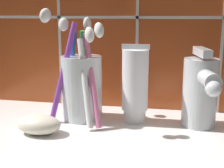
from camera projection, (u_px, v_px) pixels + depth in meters
sink_counter at (111, 148)px, 43.47cm from camera, size 58.40×33.99×2.00cm
toothbrush_cup at (81, 84)px, 51.47cm from camera, size 11.35×11.45×18.33cm
toothpaste_tube at (135, 84)px, 49.92cm from camera, size 4.42×4.21×12.67cm
sink_faucet at (201, 90)px, 47.70cm from camera, size 5.30×10.40×12.26cm
soap_bar at (39, 124)px, 45.74cm from camera, size 6.67×4.28×2.85cm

